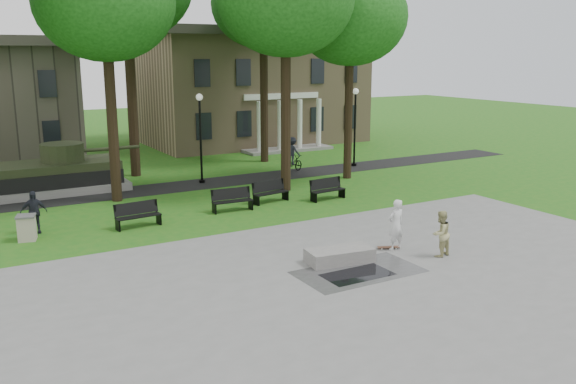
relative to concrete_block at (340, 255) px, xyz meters
name	(u,v)px	position (x,y,z in m)	size (l,w,h in m)	color
ground	(318,245)	(0.37, 1.88, -0.24)	(120.00, 120.00, 0.00)	#1D5F16
plaza	(411,291)	(0.37, -3.12, -0.23)	(22.00, 16.00, 0.02)	gray
footpath	(195,185)	(0.37, 13.88, -0.24)	(44.00, 2.60, 0.01)	black
building_right	(247,85)	(10.37, 27.88, 4.10)	(17.00, 12.00, 8.60)	#9E8460
tree_1	(105,2)	(-4.13, 12.38, 8.71)	(6.20, 6.20, 11.63)	black
tree_3	(351,18)	(8.37, 11.38, 8.35)	(6.00, 6.00, 11.19)	black
tree_5	(263,4)	(6.87, 18.38, 9.42)	(6.40, 6.40, 12.44)	black
lamp_mid	(200,131)	(0.87, 14.18, 2.55)	(0.36, 0.36, 4.73)	black
lamp_right	(355,121)	(10.87, 14.18, 2.55)	(0.36, 0.36, 4.73)	black
tank_monument	(59,174)	(-6.08, 15.88, 0.61)	(7.45, 3.40, 2.40)	gray
puddle	(357,275)	(-0.21, -1.28, -0.22)	(2.20, 1.20, 0.00)	black
concrete_block	(340,255)	(0.00, 0.00, 0.00)	(2.20, 1.00, 0.45)	gray
skateboard	(388,248)	(2.29, 0.27, -0.19)	(0.78, 0.20, 0.07)	brown
skateboarder	(396,225)	(2.43, 0.10, 0.68)	(0.66, 0.43, 1.81)	silver
friend_watching	(441,234)	(3.29, -1.21, 0.57)	(0.77, 0.60, 1.59)	tan
pedestrian_walker	(34,212)	(-8.25, 8.63, 0.59)	(0.98, 0.41, 1.66)	black
cyclist	(292,158)	(6.57, 14.35, 0.60)	(1.94, 1.34, 2.06)	black
park_bench_0	(138,214)	(-4.56, 7.51, 0.28)	(1.83, 0.67, 1.00)	black
park_bench_1	(232,199)	(-0.25, 7.95, 0.28)	(1.83, 0.65, 1.00)	black
park_bench_2	(270,191)	(1.98, 8.55, 0.28)	(1.85, 0.80, 1.00)	black
park_bench_3	(327,189)	(4.57, 7.68, 0.28)	(1.83, 0.68, 1.00)	black
trash_bin	(27,228)	(-8.63, 7.78, 0.24)	(0.81, 0.81, 0.96)	#B5A895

